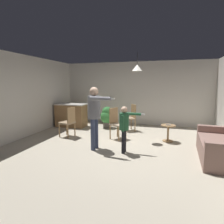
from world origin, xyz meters
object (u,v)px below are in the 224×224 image
kitchen_counter (71,115)px  dining_chair_centre_back (69,121)px  person_child (124,124)px  dining_chair_near_wall (116,122)px  potted_plant_corner (107,116)px  dining_chair_by_counter (131,116)px  person_adult (95,111)px  spare_remote_on_table (168,125)px  couch_floral (222,146)px  side_table_by_couch (168,131)px

kitchen_counter → dining_chair_centre_back: 1.56m
person_child → dining_chair_centre_back: size_ratio=1.20×
dining_chair_near_wall → potted_plant_corner: bearing=-125.3°
dining_chair_near_wall → potted_plant_corner: dining_chair_near_wall is taller
dining_chair_centre_back → dining_chair_by_counter: bearing=-41.4°
person_adult → person_child: bearing=93.2°
dining_chair_near_wall → dining_chair_by_counter: bearing=-166.0°
person_adult → dining_chair_near_wall: person_adult is taller
spare_remote_on_table → person_adult: bearing=-147.7°
dining_chair_by_counter → dining_chair_centre_back: size_ratio=1.00×
person_child → spare_remote_on_table: person_child is taller
couch_floral → dining_chair_centre_back: bearing=84.6°
dining_chair_by_counter → spare_remote_on_table: size_ratio=7.69×
dining_chair_centre_back → spare_remote_on_table: dining_chair_centre_back is taller
couch_floral → person_child: person_child is taller
couch_floral → dining_chair_by_counter: same height
dining_chair_by_counter → dining_chair_near_wall: 1.19m
dining_chair_centre_back → person_adult: bearing=-113.3°
person_child → potted_plant_corner: person_child is taller
person_adult → dining_chair_by_counter: person_adult is taller
side_table_by_couch → person_child: (-1.08, -1.30, 0.42)m
dining_chair_by_counter → person_adult: bearing=133.4°
potted_plant_corner → dining_chair_near_wall: bearing=-61.2°
side_table_by_couch → spare_remote_on_table: bearing=-97.6°
spare_remote_on_table → dining_chair_centre_back: bearing=-173.8°
side_table_by_couch → person_adult: person_adult is taller
person_child → couch_floral: bearing=97.0°
couch_floral → person_adult: 3.21m
side_table_by_couch → potted_plant_corner: bearing=152.8°
spare_remote_on_table → dining_chair_by_counter: bearing=141.6°
person_adult → spare_remote_on_table: 2.31m
couch_floral → person_child: bearing=98.8°
couch_floral → spare_remote_on_table: (-1.22, 1.05, 0.21)m
kitchen_counter → potted_plant_corner: 1.52m
person_adult → dining_chair_by_counter: bearing=173.2°
person_child → dining_chair_near_wall: bearing=-153.9°
side_table_by_couch → person_adult: (-1.91, -1.25, 0.72)m
dining_chair_near_wall → potted_plant_corner: size_ratio=1.16×
couch_floral → person_adult: bearing=96.5°
couch_floral → side_table_by_couch: bearing=51.5°
kitchen_counter → dining_chair_by_counter: dining_chair_by_counter is taller
dining_chair_centre_back → potted_plant_corner: 1.81m
person_adult → potted_plant_corner: bearing=-163.1°
potted_plant_corner → spare_remote_on_table: (2.34, -1.25, 0.06)m
couch_floral → kitchen_counter: 5.49m
potted_plant_corner → dining_chair_centre_back: bearing=-117.5°
spare_remote_on_table → kitchen_counter: bearing=164.6°
person_adult → spare_remote_on_table: size_ratio=12.94×
couch_floral → potted_plant_corner: (-3.56, 2.30, 0.14)m
dining_chair_by_counter → dining_chair_centre_back: same height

